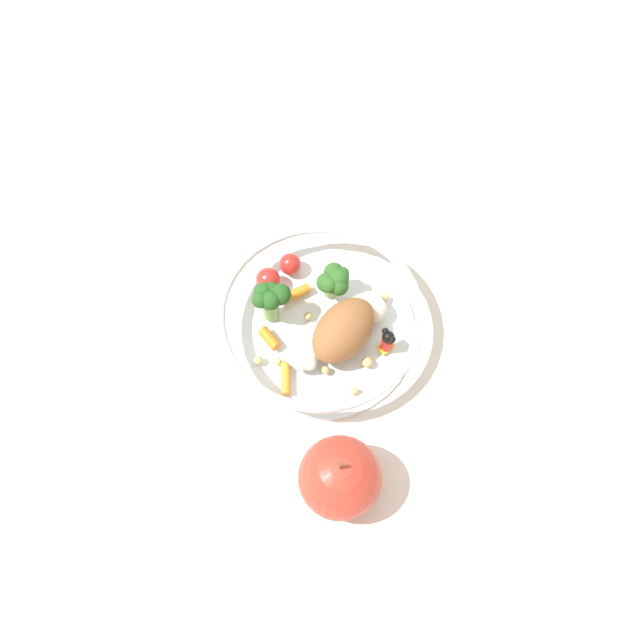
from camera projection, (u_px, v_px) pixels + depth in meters
The scene contains 3 objects.
ground_plane at pixel (311, 318), 0.79m from camera, with size 2.40×2.40×0.00m, color silver.
food_container at pixel (325, 318), 0.76m from camera, with size 0.23×0.23×0.07m.
loose_apple at pixel (340, 478), 0.67m from camera, with size 0.08×0.08×0.09m.
Camera 1 is at (-0.22, 0.27, 0.71)m, focal length 38.70 mm.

